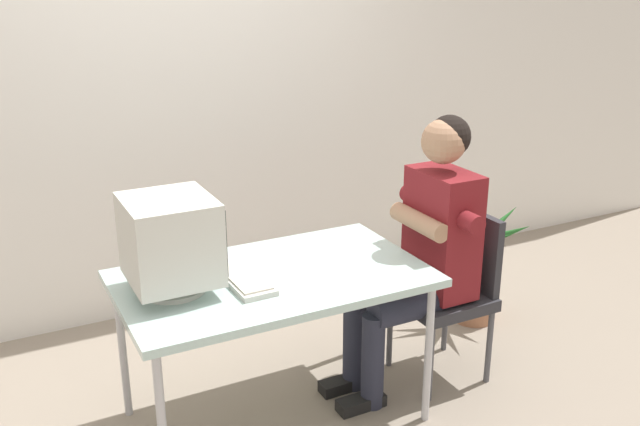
% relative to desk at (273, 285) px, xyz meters
% --- Properties ---
extents(ground_plane, '(12.00, 12.00, 0.00)m').
position_rel_desk_xyz_m(ground_plane, '(0.00, 0.00, -0.68)').
color(ground_plane, gray).
extents(wall_back, '(8.00, 0.10, 3.00)m').
position_rel_desk_xyz_m(wall_back, '(0.30, 1.40, 0.82)').
color(wall_back, silver).
rests_on(wall_back, ground_plane).
extents(desk, '(1.35, 0.80, 0.73)m').
position_rel_desk_xyz_m(desk, '(0.00, 0.00, 0.00)').
color(desk, '#B7B7BC').
rests_on(desk, ground_plane).
extents(crt_monitor, '(0.36, 0.38, 0.41)m').
position_rel_desk_xyz_m(crt_monitor, '(-0.43, 0.04, 0.27)').
color(crt_monitor, silver).
rests_on(crt_monitor, desk).
extents(keyboard, '(0.16, 0.45, 0.03)m').
position_rel_desk_xyz_m(keyboard, '(-0.14, 0.02, 0.06)').
color(keyboard, silver).
rests_on(keyboard, desk).
extents(office_chair, '(0.42, 0.42, 0.87)m').
position_rel_desk_xyz_m(office_chair, '(0.97, -0.04, -0.19)').
color(office_chair, '#4C4C51').
rests_on(office_chair, ground_plane).
extents(person_seated, '(0.72, 0.57, 1.37)m').
position_rel_desk_xyz_m(person_seated, '(0.78, -0.04, 0.06)').
color(person_seated, maroon).
rests_on(person_seated, ground_plane).
extents(potted_plant, '(0.59, 0.59, 0.73)m').
position_rel_desk_xyz_m(potted_plant, '(1.46, 0.36, -0.32)').
color(potted_plant, '#9E6647').
rests_on(potted_plant, ground_plane).
extents(desk_mug, '(0.09, 0.10, 0.08)m').
position_rel_desk_xyz_m(desk_mug, '(-0.15, 0.31, 0.09)').
color(desk_mug, red).
rests_on(desk_mug, desk).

